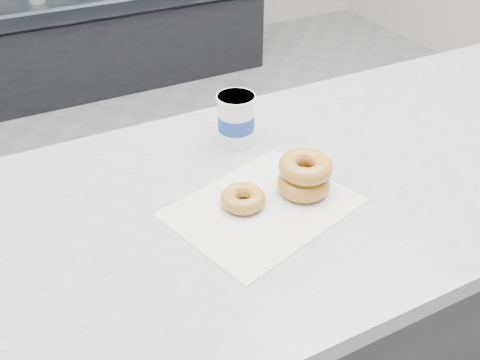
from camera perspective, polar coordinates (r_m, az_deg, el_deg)
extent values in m
plane|color=#959598|center=(2.15, -2.71, -10.95)|extent=(5.00, 5.00, 0.00)
cube|color=#333335|center=(1.48, 7.08, -14.35)|extent=(3.00, 0.70, 0.86)
cube|color=#BABABE|center=(1.17, 8.65, 0.02)|extent=(3.06, 0.76, 0.04)
cube|color=black|center=(3.74, -17.03, 13.56)|extent=(2.40, 0.70, 0.50)
cube|color=silver|center=(1.05, 2.42, -2.92)|extent=(0.40, 0.34, 0.00)
torus|color=gold|center=(1.04, 0.32, -1.98)|extent=(0.11, 0.11, 0.03)
torus|color=gold|center=(1.09, 6.77, -0.37)|extent=(0.11, 0.11, 0.04)
torus|color=gold|center=(1.07, 7.00, 1.41)|extent=(0.14, 0.14, 0.04)
cylinder|color=white|center=(1.22, -0.43, 6.45)|extent=(0.10, 0.10, 0.12)
cylinder|color=white|center=(1.20, -0.44, 8.84)|extent=(0.09, 0.09, 0.01)
cylinder|color=navy|center=(1.22, -0.43, 6.24)|extent=(0.10, 0.10, 0.04)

